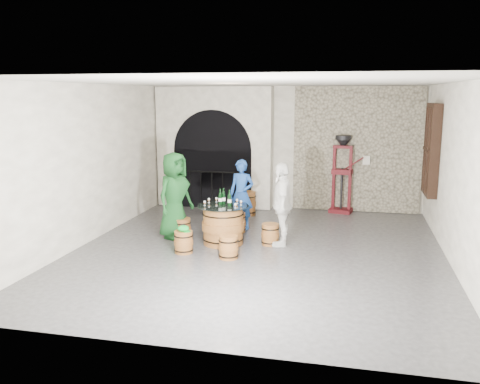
% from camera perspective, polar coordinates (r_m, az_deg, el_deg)
% --- Properties ---
extents(ground, '(8.00, 8.00, 0.00)m').
position_cam_1_polar(ground, '(9.91, 2.02, -6.60)').
color(ground, '#303033').
rests_on(ground, ground).
extents(wall_back, '(8.00, 0.00, 8.00)m').
position_cam_1_polar(wall_back, '(13.48, 5.27, 4.95)').
color(wall_back, white).
rests_on(wall_back, ground).
extents(wall_front, '(8.00, 0.00, 8.00)m').
position_cam_1_polar(wall_front, '(5.74, -5.39, -3.01)').
color(wall_front, white).
rests_on(wall_front, ground).
extents(wall_left, '(0.00, 8.00, 8.00)m').
position_cam_1_polar(wall_left, '(10.77, -16.57, 3.07)').
color(wall_left, white).
rests_on(wall_left, ground).
extents(wall_right, '(0.00, 8.00, 8.00)m').
position_cam_1_polar(wall_right, '(9.56, 23.19, 1.71)').
color(wall_right, white).
rests_on(wall_right, ground).
extents(ceiling, '(8.00, 8.00, 0.00)m').
position_cam_1_polar(ceiling, '(9.46, 2.15, 12.22)').
color(ceiling, beige).
rests_on(ceiling, wall_back).
extents(stone_facing_panel, '(3.20, 0.12, 3.18)m').
position_cam_1_polar(stone_facing_panel, '(13.31, 12.97, 4.65)').
color(stone_facing_panel, '#A49C83').
rests_on(stone_facing_panel, ground).
extents(arched_opening, '(3.10, 0.60, 3.19)m').
position_cam_1_polar(arched_opening, '(13.61, -2.86, 4.96)').
color(arched_opening, white).
rests_on(arched_opening, ground).
extents(shuttered_window, '(0.23, 1.10, 2.00)m').
position_cam_1_polar(shuttered_window, '(11.86, 20.67, 4.48)').
color(shuttered_window, black).
rests_on(shuttered_window, wall_right).
extents(barrel_table, '(1.03, 1.03, 0.80)m').
position_cam_1_polar(barrel_table, '(10.27, -1.92, -3.70)').
color(barrel_table, brown).
rests_on(barrel_table, ground).
extents(barrel_stool_left, '(0.38, 0.38, 0.43)m').
position_cam_1_polar(barrel_stool_left, '(10.75, -6.49, -4.09)').
color(barrel_stool_left, brown).
rests_on(barrel_stool_left, ground).
extents(barrel_stool_far, '(0.38, 0.38, 0.43)m').
position_cam_1_polar(barrel_stool_far, '(11.19, -0.28, -3.43)').
color(barrel_stool_far, brown).
rests_on(barrel_stool_far, ground).
extents(barrel_stool_right, '(0.38, 0.38, 0.43)m').
position_cam_1_polar(barrel_stool_right, '(10.26, 3.42, -4.77)').
color(barrel_stool_right, brown).
rests_on(barrel_stool_right, ground).
extents(barrel_stool_near_right, '(0.38, 0.38, 0.43)m').
position_cam_1_polar(barrel_stool_near_right, '(9.40, -1.30, -6.22)').
color(barrel_stool_near_right, brown).
rests_on(barrel_stool_near_right, ground).
extents(barrel_stool_near_left, '(0.38, 0.38, 0.43)m').
position_cam_1_polar(barrel_stool_near_left, '(9.78, -6.35, -5.61)').
color(barrel_stool_near_left, brown).
rests_on(barrel_stool_near_left, ground).
extents(green_cap, '(0.26, 0.22, 0.12)m').
position_cam_1_polar(green_cap, '(9.71, -6.37, -4.11)').
color(green_cap, '#0D8F29').
rests_on(green_cap, barrel_stool_near_left).
extents(person_green, '(0.88, 1.04, 1.81)m').
position_cam_1_polar(person_green, '(10.68, -7.34, -0.39)').
color(person_green, '#124019').
rests_on(person_green, ground).
extents(person_blue, '(0.62, 0.46, 1.57)m').
position_cam_1_polar(person_blue, '(11.33, 0.17, -0.28)').
color(person_blue, navy).
rests_on(person_blue, ground).
extents(person_white, '(0.54, 1.03, 1.68)m').
position_cam_1_polar(person_white, '(10.11, 4.72, -1.38)').
color(person_white, white).
rests_on(person_white, ground).
extents(wine_bottle_left, '(0.08, 0.08, 0.32)m').
position_cam_1_polar(wine_bottle_left, '(10.23, -2.23, -0.70)').
color(wine_bottle_left, black).
rests_on(wine_bottle_left, barrel_table).
extents(wine_bottle_center, '(0.08, 0.08, 0.32)m').
position_cam_1_polar(wine_bottle_center, '(10.10, -1.19, -0.84)').
color(wine_bottle_center, black).
rests_on(wine_bottle_center, barrel_table).
extents(wine_bottle_right, '(0.08, 0.08, 0.32)m').
position_cam_1_polar(wine_bottle_right, '(10.28, -1.86, -0.64)').
color(wine_bottle_right, black).
rests_on(wine_bottle_right, barrel_table).
extents(tasting_glass_a, '(0.05, 0.05, 0.10)m').
position_cam_1_polar(tasting_glass_a, '(10.16, -3.98, -1.27)').
color(tasting_glass_a, '#B66223').
rests_on(tasting_glass_a, barrel_table).
extents(tasting_glass_b, '(0.05, 0.05, 0.10)m').
position_cam_1_polar(tasting_glass_b, '(10.18, 0.11, -1.22)').
color(tasting_glass_b, '#B66223').
rests_on(tasting_glass_b, barrel_table).
extents(tasting_glass_c, '(0.05, 0.05, 0.10)m').
position_cam_1_polar(tasting_glass_c, '(10.49, -2.67, -0.87)').
color(tasting_glass_c, '#B66223').
rests_on(tasting_glass_c, barrel_table).
extents(tasting_glass_d, '(0.05, 0.05, 0.10)m').
position_cam_1_polar(tasting_glass_d, '(10.32, -0.33, -1.05)').
color(tasting_glass_d, '#B66223').
rests_on(tasting_glass_d, barrel_table).
extents(tasting_glass_e, '(0.05, 0.05, 0.10)m').
position_cam_1_polar(tasting_glass_e, '(9.90, -0.53, -1.56)').
color(tasting_glass_e, '#B66223').
rests_on(tasting_glass_e, barrel_table).
extents(tasting_glass_f, '(0.05, 0.05, 0.10)m').
position_cam_1_polar(tasting_glass_f, '(10.42, -3.51, -0.96)').
color(tasting_glass_f, '#B66223').
rests_on(tasting_glass_f, barrel_table).
extents(side_barrel, '(0.45, 0.45, 0.60)m').
position_cam_1_polar(side_barrel, '(12.72, 0.83, -1.29)').
color(side_barrel, brown).
rests_on(side_barrel, ground).
extents(corking_press, '(0.83, 0.53, 1.97)m').
position_cam_1_polar(corking_press, '(13.12, 11.41, 2.64)').
color(corking_press, '#500D15').
rests_on(corking_press, ground).
extents(control_box, '(0.18, 0.10, 0.22)m').
position_cam_1_polar(control_box, '(13.26, 14.00, 3.49)').
color(control_box, silver).
rests_on(control_box, wall_back).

